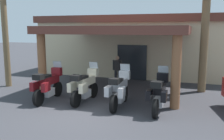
{
  "coord_description": "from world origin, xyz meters",
  "views": [
    {
      "loc": [
        4.01,
        -7.63,
        3.03
      ],
      "look_at": [
        0.17,
        2.85,
        1.2
      ],
      "focal_mm": 39.89,
      "sensor_mm": 36.0,
      "label": 1
    }
  ],
  "objects_px": {
    "motorcycle_cream": "(85,86)",
    "pedestrian": "(117,68)",
    "motorcycle_silver": "(119,90)",
    "palm_tree_near_portico": "(207,4)",
    "motorcycle_black": "(159,93)",
    "motorcycle_maroon": "(48,85)",
    "motel_building": "(143,44)"
  },
  "relations": [
    {
      "from": "motorcycle_cream",
      "to": "pedestrian",
      "type": "distance_m",
      "value": 3.52
    },
    {
      "from": "motorcycle_silver",
      "to": "palm_tree_near_portico",
      "type": "distance_m",
      "value": 5.96
    },
    {
      "from": "pedestrian",
      "to": "motorcycle_black",
      "type": "bearing_deg",
      "value": 42.66
    },
    {
      "from": "pedestrian",
      "to": "motorcycle_maroon",
      "type": "bearing_deg",
      "value": -20.87
    },
    {
      "from": "motel_building",
      "to": "motorcycle_cream",
      "type": "xyz_separation_m",
      "value": [
        -0.46,
        -8.49,
        -1.3
      ]
    },
    {
      "from": "motorcycle_black",
      "to": "pedestrian",
      "type": "relative_size",
      "value": 1.37
    },
    {
      "from": "motorcycle_cream",
      "to": "motorcycle_silver",
      "type": "relative_size",
      "value": 1.0
    },
    {
      "from": "motorcycle_black",
      "to": "palm_tree_near_portico",
      "type": "distance_m",
      "value": 5.34
    },
    {
      "from": "motorcycle_silver",
      "to": "palm_tree_near_portico",
      "type": "relative_size",
      "value": 0.38
    },
    {
      "from": "motorcycle_maroon",
      "to": "motorcycle_black",
      "type": "bearing_deg",
      "value": -90.62
    },
    {
      "from": "motorcycle_silver",
      "to": "pedestrian",
      "type": "relative_size",
      "value": 1.37
    },
    {
      "from": "motorcycle_cream",
      "to": "motorcycle_silver",
      "type": "xyz_separation_m",
      "value": [
        1.56,
        -0.1,
        0.0
      ]
    },
    {
      "from": "motel_building",
      "to": "motorcycle_silver",
      "type": "xyz_separation_m",
      "value": [
        1.1,
        -8.59,
        -1.3
      ]
    },
    {
      "from": "motorcycle_maroon",
      "to": "palm_tree_near_portico",
      "type": "bearing_deg",
      "value": -60.68
    },
    {
      "from": "motorcycle_cream",
      "to": "pedestrian",
      "type": "bearing_deg",
      "value": -1.8
    },
    {
      "from": "palm_tree_near_portico",
      "to": "motorcycle_silver",
      "type": "bearing_deg",
      "value": -129.14
    },
    {
      "from": "motel_building",
      "to": "palm_tree_near_portico",
      "type": "distance_m",
      "value": 6.76
    },
    {
      "from": "palm_tree_near_portico",
      "to": "motorcycle_black",
      "type": "bearing_deg",
      "value": -111.56
    },
    {
      "from": "motorcycle_maroon",
      "to": "pedestrian",
      "type": "relative_size",
      "value": 1.37
    },
    {
      "from": "pedestrian",
      "to": "motel_building",
      "type": "bearing_deg",
      "value": -178.45
    },
    {
      "from": "motorcycle_maroon",
      "to": "motorcycle_silver",
      "type": "xyz_separation_m",
      "value": [
        3.12,
        0.24,
        0.0
      ]
    },
    {
      "from": "motorcycle_black",
      "to": "pedestrian",
      "type": "distance_m",
      "value": 4.63
    },
    {
      "from": "motorcycle_maroon",
      "to": "pedestrian",
      "type": "height_order",
      "value": "pedestrian"
    },
    {
      "from": "pedestrian",
      "to": "palm_tree_near_portico",
      "type": "bearing_deg",
      "value": 95.65
    },
    {
      "from": "motel_building",
      "to": "motorcycle_cream",
      "type": "relative_size",
      "value": 6.24
    },
    {
      "from": "motorcycle_silver",
      "to": "palm_tree_near_portico",
      "type": "height_order",
      "value": "palm_tree_near_portico"
    },
    {
      "from": "pedestrian",
      "to": "palm_tree_near_portico",
      "type": "xyz_separation_m",
      "value": [
        4.36,
        0.12,
        3.29
      ]
    },
    {
      "from": "motel_building",
      "to": "motorcycle_black",
      "type": "height_order",
      "value": "motel_building"
    },
    {
      "from": "motorcycle_maroon",
      "to": "motorcycle_black",
      "type": "xyz_separation_m",
      "value": [
        4.67,
        0.24,
        0.0
      ]
    },
    {
      "from": "motorcycle_maroon",
      "to": "pedestrian",
      "type": "xyz_separation_m",
      "value": [
        1.79,
        3.85,
        0.23
      ]
    },
    {
      "from": "motel_building",
      "to": "motorcycle_maroon",
      "type": "relative_size",
      "value": 6.24
    },
    {
      "from": "motel_building",
      "to": "motorcycle_silver",
      "type": "bearing_deg",
      "value": -84.25
    }
  ]
}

